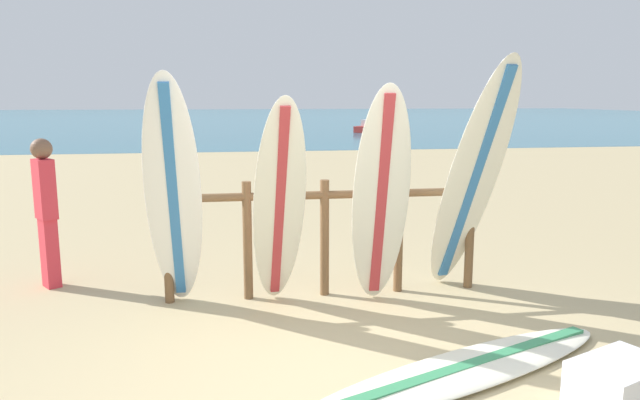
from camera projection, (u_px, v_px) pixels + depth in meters
ground_plane at (349, 378)px, 4.19m from camera, size 120.00×120.00×0.00m
ocean_water at (236, 117)px, 60.66m from camera, size 120.00×80.00×0.01m
surfboard_rack at (325, 225)px, 5.86m from camera, size 3.16×0.09×1.17m
surfboard_leaning_far_left at (173, 196)px, 5.27m from camera, size 0.51×0.89×2.20m
surfboard_leaning_left at (279, 206)px, 5.31m from camera, size 0.53×0.97×2.01m
surfboard_leaning_center_left at (381, 198)px, 5.45m from camera, size 0.56×0.66×2.11m
surfboard_leaning_center at (472, 180)px, 5.71m from camera, size 0.78×1.22×2.37m
surfboard_lying_on_sand at (464, 370)px, 4.25m from camera, size 2.83×1.61×0.08m
beachgoer_standing at (46, 206)px, 6.09m from camera, size 0.27×0.30×1.56m
small_boat_offshore at (369, 128)px, 33.85m from camera, size 2.05×2.24×0.71m
cooler_box at (619, 389)px, 3.67m from camera, size 0.71×0.60×0.36m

